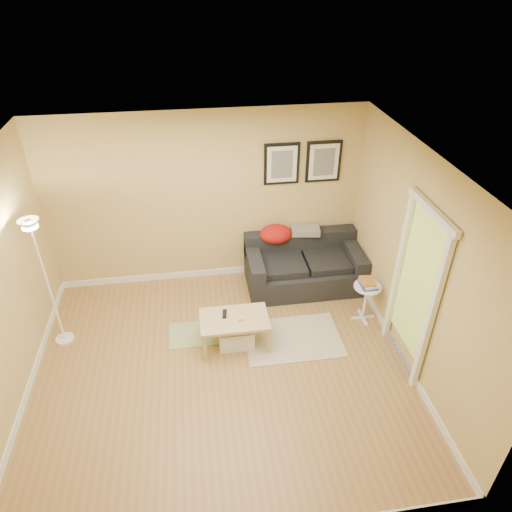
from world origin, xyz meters
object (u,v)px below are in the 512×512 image
object	(u,v)px
storage_bin	(236,336)
side_table	(365,303)
sofa	(304,264)
coffee_table	(235,331)
book_stack	(368,283)
floor_lamp	(49,288)

from	to	relation	value
storage_bin	side_table	size ratio (longest dim) A/B	0.82
sofa	coffee_table	size ratio (longest dim) A/B	1.97
side_table	book_stack	bearing A→B (deg)	75.74
side_table	floor_lamp	world-z (taller)	floor_lamp
book_stack	floor_lamp	bearing A→B (deg)	158.46
storage_bin	side_table	bearing A→B (deg)	7.65
coffee_table	storage_bin	distance (m)	0.08
coffee_table	floor_lamp	bearing A→B (deg)	158.38
coffee_table	floor_lamp	size ratio (longest dim) A/B	0.48
storage_bin	side_table	world-z (taller)	side_table
sofa	book_stack	xyz separation A→B (m)	(0.64, -0.86, 0.23)
sofa	storage_bin	distance (m)	1.63
side_table	sofa	bearing A→B (deg)	125.95
book_stack	side_table	bearing A→B (deg)	-123.64
storage_bin	side_table	xyz separation A→B (m)	(1.80, 0.24, 0.14)
storage_bin	coffee_table	bearing A→B (deg)	142.57
sofa	storage_bin	xyz separation A→B (m)	(-1.16, -1.12, -0.23)
floor_lamp	sofa	bearing A→B (deg)	11.90
sofa	floor_lamp	distance (m)	3.49
book_stack	floor_lamp	distance (m)	4.04
side_table	book_stack	world-z (taller)	book_stack
sofa	side_table	world-z (taller)	sofa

